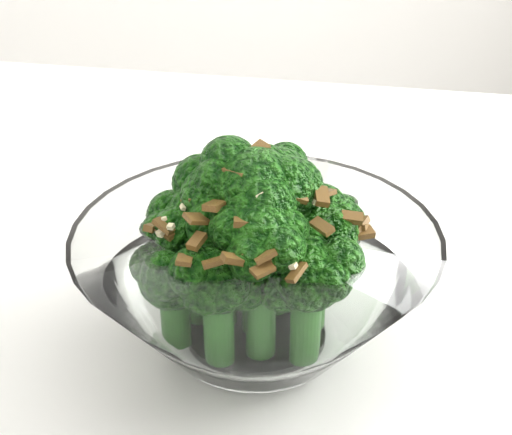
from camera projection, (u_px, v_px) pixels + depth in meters
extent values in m
cube|color=white|center=(79.00, 270.00, 0.61)|extent=(1.38, 1.12, 0.04)
cylinder|color=white|center=(256.00, 338.00, 0.50)|extent=(0.09, 0.09, 0.01)
cylinder|color=#225D18|center=(256.00, 272.00, 0.48)|extent=(0.02, 0.02, 0.09)
sphere|color=#1E5F11|center=(256.00, 192.00, 0.45)|extent=(0.05, 0.05, 0.05)
cylinder|color=#225D18|center=(256.00, 260.00, 0.53)|extent=(0.02, 0.02, 0.04)
sphere|color=#1E5F11|center=(256.00, 219.00, 0.51)|extent=(0.04, 0.04, 0.04)
cylinder|color=#225D18|center=(175.00, 318.00, 0.48)|extent=(0.02, 0.02, 0.04)
sphere|color=#1E5F11|center=(173.00, 276.00, 0.46)|extent=(0.04, 0.04, 0.04)
cylinder|color=#225D18|center=(222.00, 272.00, 0.49)|extent=(0.02, 0.02, 0.08)
sphere|color=#1E5F11|center=(220.00, 201.00, 0.46)|extent=(0.05, 0.05, 0.05)
cylinder|color=#225D18|center=(305.00, 327.00, 0.46)|extent=(0.02, 0.02, 0.05)
sphere|color=#1E5F11|center=(307.00, 274.00, 0.44)|extent=(0.04, 0.04, 0.04)
cylinder|color=#225D18|center=(312.00, 287.00, 0.49)|extent=(0.02, 0.02, 0.06)
sphere|color=#1E5F11|center=(315.00, 232.00, 0.47)|extent=(0.04, 0.04, 0.04)
cylinder|color=#225D18|center=(276.00, 258.00, 0.50)|extent=(0.02, 0.02, 0.08)
sphere|color=#1E5F11|center=(277.00, 186.00, 0.47)|extent=(0.05, 0.05, 0.05)
cylinder|color=#225D18|center=(198.00, 282.00, 0.49)|extent=(0.02, 0.02, 0.06)
sphere|color=#1E5F11|center=(196.00, 229.00, 0.47)|extent=(0.05, 0.05, 0.05)
cylinder|color=#225D18|center=(219.00, 329.00, 0.46)|extent=(0.02, 0.02, 0.05)
sphere|color=#1E5F11|center=(217.00, 278.00, 0.44)|extent=(0.04, 0.04, 0.04)
cylinder|color=#225D18|center=(261.00, 306.00, 0.46)|extent=(0.02, 0.02, 0.07)
sphere|color=#1E5F11|center=(261.00, 236.00, 0.43)|extent=(0.05, 0.05, 0.05)
cylinder|color=#225D18|center=(319.00, 270.00, 0.52)|extent=(0.02, 0.02, 0.04)
sphere|color=#1E5F11|center=(321.00, 230.00, 0.50)|extent=(0.04, 0.04, 0.04)
cube|color=brown|center=(221.00, 171.00, 0.47)|extent=(0.02, 0.01, 0.01)
cube|color=brown|center=(265.00, 256.00, 0.41)|extent=(0.01, 0.01, 0.01)
cube|color=brown|center=(262.00, 172.00, 0.48)|extent=(0.01, 0.01, 0.01)
cube|color=brown|center=(322.00, 227.00, 0.43)|extent=(0.01, 0.02, 0.01)
cube|color=brown|center=(192.00, 201.00, 0.45)|extent=(0.01, 0.01, 0.01)
cube|color=brown|center=(245.00, 222.00, 0.42)|extent=(0.01, 0.01, 0.01)
cube|color=brown|center=(267.00, 161.00, 0.45)|extent=(0.02, 0.01, 0.01)
cube|color=brown|center=(360.00, 233.00, 0.46)|extent=(0.02, 0.01, 0.00)
cube|color=brown|center=(154.00, 227.00, 0.45)|extent=(0.01, 0.02, 0.01)
cube|color=brown|center=(164.00, 226.00, 0.44)|extent=(0.01, 0.01, 0.01)
cube|color=brown|center=(200.00, 195.00, 0.44)|extent=(0.01, 0.01, 0.01)
cube|color=brown|center=(299.00, 183.00, 0.44)|extent=(0.01, 0.01, 0.01)
cube|color=brown|center=(280.00, 162.00, 0.47)|extent=(0.01, 0.01, 0.01)
cube|color=brown|center=(236.00, 173.00, 0.43)|extent=(0.02, 0.02, 0.01)
cube|color=brown|center=(356.00, 227.00, 0.46)|extent=(0.02, 0.01, 0.01)
cube|color=brown|center=(321.00, 196.00, 0.45)|extent=(0.01, 0.02, 0.01)
cube|color=brown|center=(259.00, 150.00, 0.45)|extent=(0.01, 0.01, 0.01)
cube|color=brown|center=(247.00, 174.00, 0.51)|extent=(0.01, 0.01, 0.01)
cube|color=brown|center=(301.00, 176.00, 0.46)|extent=(0.01, 0.02, 0.01)
cube|color=brown|center=(358.00, 225.00, 0.46)|extent=(0.02, 0.02, 0.01)
cube|color=brown|center=(234.00, 259.00, 0.41)|extent=(0.01, 0.01, 0.01)
cube|color=brown|center=(281.00, 165.00, 0.46)|extent=(0.02, 0.01, 0.01)
cube|color=brown|center=(209.00, 191.00, 0.44)|extent=(0.01, 0.02, 0.01)
cube|color=brown|center=(297.00, 196.00, 0.44)|extent=(0.01, 0.01, 0.01)
cube|color=brown|center=(244.00, 158.00, 0.44)|extent=(0.01, 0.01, 0.01)
cube|color=brown|center=(215.00, 262.00, 0.41)|extent=(0.01, 0.01, 0.01)
cube|color=brown|center=(207.00, 177.00, 0.47)|extent=(0.02, 0.01, 0.01)
cube|color=brown|center=(352.00, 218.00, 0.45)|extent=(0.01, 0.01, 0.01)
cube|color=brown|center=(248.00, 160.00, 0.47)|extent=(0.01, 0.02, 0.01)
cube|color=brown|center=(271.00, 177.00, 0.51)|extent=(0.02, 0.02, 0.01)
cube|color=brown|center=(268.00, 259.00, 0.41)|extent=(0.01, 0.01, 0.01)
cube|color=brown|center=(263.00, 270.00, 0.41)|extent=(0.01, 0.01, 0.00)
cube|color=brown|center=(196.00, 219.00, 0.43)|extent=(0.02, 0.01, 0.01)
cube|color=brown|center=(236.00, 178.00, 0.51)|extent=(0.01, 0.02, 0.01)
cube|color=brown|center=(197.00, 241.00, 0.42)|extent=(0.01, 0.01, 0.01)
cube|color=brown|center=(323.00, 194.00, 0.45)|extent=(0.02, 0.02, 0.01)
cube|color=brown|center=(166.00, 230.00, 0.45)|extent=(0.02, 0.02, 0.01)
cube|color=brown|center=(355.00, 218.00, 0.47)|extent=(0.01, 0.01, 0.00)
cube|color=brown|center=(281.00, 172.00, 0.49)|extent=(0.01, 0.02, 0.01)
cube|color=brown|center=(297.00, 272.00, 0.41)|extent=(0.01, 0.01, 0.01)
cube|color=brown|center=(298.00, 168.00, 0.46)|extent=(0.01, 0.01, 0.01)
cube|color=brown|center=(298.00, 184.00, 0.50)|extent=(0.01, 0.01, 0.01)
cube|color=brown|center=(184.00, 260.00, 0.42)|extent=(0.01, 0.01, 0.01)
cube|color=brown|center=(301.00, 181.00, 0.45)|extent=(0.01, 0.01, 0.00)
cube|color=brown|center=(215.00, 206.00, 0.43)|extent=(0.01, 0.02, 0.01)
cube|color=brown|center=(266.00, 223.00, 0.42)|extent=(0.01, 0.02, 0.01)
cube|color=brown|center=(255.00, 164.00, 0.46)|extent=(0.02, 0.01, 0.01)
cube|color=brown|center=(267.00, 162.00, 0.48)|extent=(0.01, 0.01, 0.00)
cube|color=brown|center=(255.00, 252.00, 0.41)|extent=(0.02, 0.01, 0.01)
cube|color=brown|center=(288.00, 166.00, 0.46)|extent=(0.01, 0.01, 0.01)
cube|color=brown|center=(308.00, 185.00, 0.49)|extent=(0.01, 0.02, 0.01)
cube|color=beige|center=(254.00, 168.00, 0.50)|extent=(0.01, 0.01, 0.01)
cube|color=beige|center=(309.00, 179.00, 0.46)|extent=(0.01, 0.01, 0.00)
cube|color=beige|center=(249.00, 168.00, 0.48)|extent=(0.00, 0.00, 0.00)
cube|color=beige|center=(260.00, 196.00, 0.42)|extent=(0.01, 0.01, 0.01)
cube|color=beige|center=(308.00, 174.00, 0.48)|extent=(0.00, 0.00, 0.00)
cube|color=beige|center=(184.00, 207.00, 0.45)|extent=(0.01, 0.00, 0.00)
cube|color=beige|center=(272.00, 170.00, 0.49)|extent=(0.01, 0.01, 0.01)
cube|color=beige|center=(277.00, 254.00, 0.41)|extent=(0.00, 0.00, 0.00)
cube|color=beige|center=(235.00, 171.00, 0.50)|extent=(0.01, 0.01, 0.00)
cube|color=beige|center=(269.00, 156.00, 0.44)|extent=(0.00, 0.00, 0.00)
cube|color=beige|center=(230.00, 162.00, 0.46)|extent=(0.00, 0.00, 0.00)
cube|color=beige|center=(279.00, 170.00, 0.48)|extent=(0.01, 0.01, 0.01)
cube|color=beige|center=(293.00, 266.00, 0.41)|extent=(0.01, 0.01, 0.00)
cube|color=beige|center=(224.00, 167.00, 0.48)|extent=(0.01, 0.01, 0.00)
cube|color=beige|center=(161.00, 233.00, 0.44)|extent=(0.01, 0.01, 0.01)
cube|color=beige|center=(300.00, 178.00, 0.45)|extent=(0.00, 0.01, 0.00)
cube|color=beige|center=(171.00, 226.00, 0.44)|extent=(0.01, 0.00, 0.00)
cube|color=beige|center=(317.00, 203.00, 0.44)|extent=(0.01, 0.01, 0.01)
cube|color=beige|center=(164.00, 219.00, 0.45)|extent=(0.00, 0.00, 0.00)
cube|color=beige|center=(304.00, 187.00, 0.44)|extent=(0.00, 0.01, 0.00)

